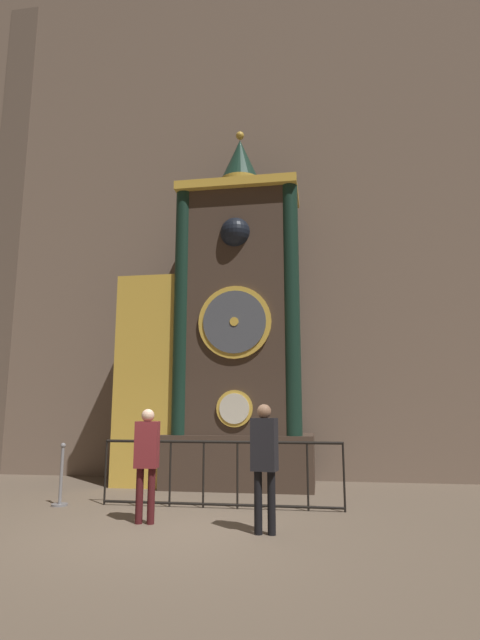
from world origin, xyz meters
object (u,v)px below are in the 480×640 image
visitor_far (264,455)px  stanchion_post (61,485)px  clock_tower (221,336)px  visitor_near (147,454)px

visitor_far → stanchion_post: (-3.74, 1.47, -0.68)m
clock_tower → visitor_near: bearing=-96.1°
clock_tower → visitor_near: clock_tower is taller
visitor_near → visitor_far: size_ratio=0.96×
stanchion_post → clock_tower: bearing=47.9°
visitor_near → stanchion_post: size_ratio=1.55×
visitor_near → clock_tower: bearing=78.2°
visitor_near → visitor_far: 1.84m
clock_tower → stanchion_post: clock_tower is taller
clock_tower → stanchion_post: size_ratio=7.87×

